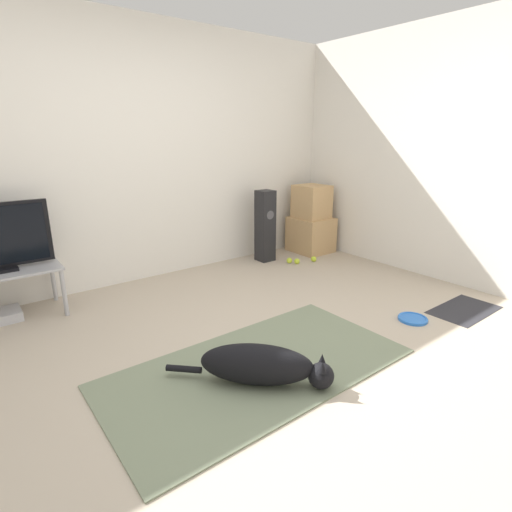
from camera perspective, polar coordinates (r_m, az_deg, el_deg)
ground_plane at (r=2.73m, az=-0.42°, el=-15.53°), size 12.00×12.00×0.00m
wall_back at (r=4.18m, az=-18.70°, el=13.42°), size 8.00×0.06×2.55m
wall_right at (r=4.40m, az=28.29°, el=12.47°), size 0.06×8.00×2.55m
area_rug at (r=2.72m, az=0.38°, el=-15.61°), size 1.99×1.02×0.01m
dog at (r=2.50m, az=0.86°, el=-15.35°), size 0.77×0.77×0.26m
frisbee at (r=3.58m, az=21.49°, el=-8.33°), size 0.24×0.24×0.03m
cardboard_box_lower at (r=5.26m, az=7.84°, el=3.07°), size 0.46×0.49×0.45m
cardboard_box_upper at (r=5.17m, az=7.94°, el=7.70°), size 0.37×0.39×0.41m
floor_speaker at (r=4.78m, az=1.32°, el=4.30°), size 0.19×0.19×0.85m
tennis_ball_by_boxes at (r=4.75m, az=5.87°, el=-0.74°), size 0.07×0.07×0.07m
tennis_ball_near_speaker at (r=4.86m, az=8.24°, el=-0.43°), size 0.07×0.07×0.07m
tennis_ball_loose_on_carpet at (r=4.77m, az=4.78°, el=-0.64°), size 0.07×0.07×0.07m
door_mat at (r=3.96m, az=27.61°, el=-6.81°), size 0.66×0.37×0.01m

